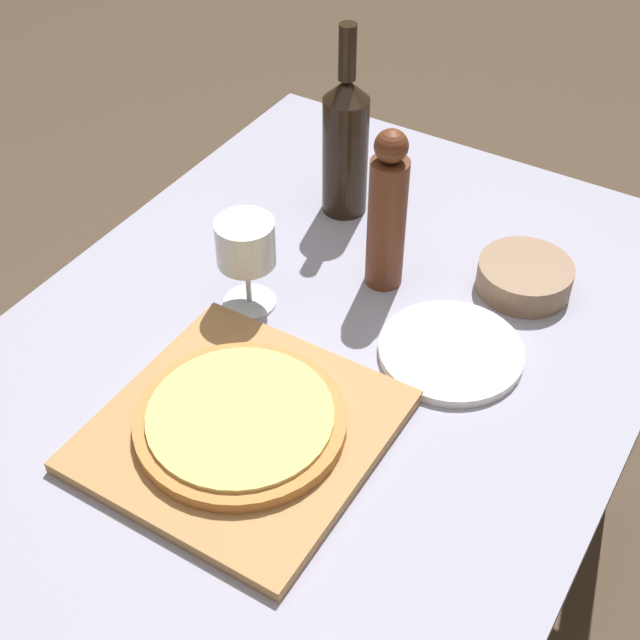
{
  "coord_description": "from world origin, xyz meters",
  "views": [
    {
      "loc": [
        0.48,
        -0.74,
        1.64
      ],
      "look_at": [
        0.01,
        0.04,
        0.81
      ],
      "focal_mm": 50.0,
      "sensor_mm": 36.0,
      "label": 1
    }
  ],
  "objects_px": {
    "pizza": "(243,421)",
    "wine_bottle": "(345,143)",
    "pepper_mill": "(387,214)",
    "small_bowl": "(524,277)",
    "wine_glass": "(246,246)"
  },
  "relations": [
    {
      "from": "wine_bottle",
      "to": "small_bowl",
      "type": "bearing_deg",
      "value": -6.84
    },
    {
      "from": "wine_glass",
      "to": "small_bowl",
      "type": "bearing_deg",
      "value": 36.05
    },
    {
      "from": "pizza",
      "to": "wine_glass",
      "type": "bearing_deg",
      "value": 123.09
    },
    {
      "from": "pepper_mill",
      "to": "wine_glass",
      "type": "distance_m",
      "value": 0.21
    },
    {
      "from": "wine_glass",
      "to": "small_bowl",
      "type": "height_order",
      "value": "wine_glass"
    },
    {
      "from": "pizza",
      "to": "wine_glass",
      "type": "xyz_separation_m",
      "value": [
        -0.14,
        0.22,
        0.08
      ]
    },
    {
      "from": "pizza",
      "to": "pepper_mill",
      "type": "xyz_separation_m",
      "value": [
        0.0,
        0.37,
        0.1
      ]
    },
    {
      "from": "small_bowl",
      "to": "wine_bottle",
      "type": "bearing_deg",
      "value": 173.16
    },
    {
      "from": "wine_bottle",
      "to": "pizza",
      "type": "bearing_deg",
      "value": -74.07
    },
    {
      "from": "pepper_mill",
      "to": "small_bowl",
      "type": "bearing_deg",
      "value": 26.15
    },
    {
      "from": "pizza",
      "to": "wine_glass",
      "type": "height_order",
      "value": "wine_glass"
    },
    {
      "from": "pizza",
      "to": "wine_bottle",
      "type": "distance_m",
      "value": 0.54
    },
    {
      "from": "wine_glass",
      "to": "pizza",
      "type": "bearing_deg",
      "value": -56.91
    },
    {
      "from": "pizza",
      "to": "pepper_mill",
      "type": "bearing_deg",
      "value": 89.36
    },
    {
      "from": "wine_glass",
      "to": "wine_bottle",
      "type": "bearing_deg",
      "value": 90.41
    }
  ]
}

